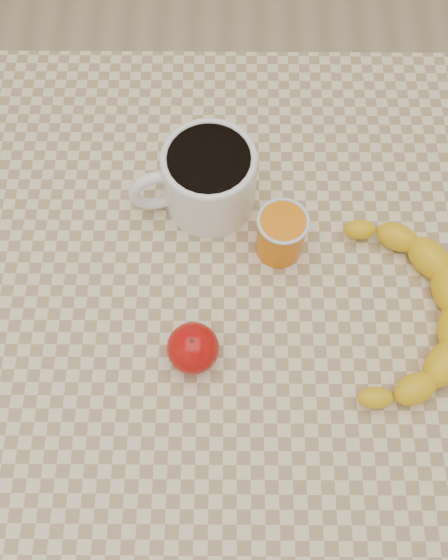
{
  "coord_description": "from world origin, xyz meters",
  "views": [
    {
      "loc": [
        0.0,
        -0.32,
        1.51
      ],
      "look_at": [
        0.0,
        0.0,
        0.77
      ],
      "focal_mm": 40.0,
      "sensor_mm": 36.0,
      "label": 1
    }
  ],
  "objects_px": {
    "table": "(224,309)",
    "banana": "(405,313)",
    "orange_juice_glass": "(281,234)",
    "coffee_mug": "(207,178)",
    "apple": "(193,348)"
  },
  "relations": [
    {
      "from": "orange_juice_glass",
      "to": "banana",
      "type": "height_order",
      "value": "orange_juice_glass"
    },
    {
      "from": "apple",
      "to": "table",
      "type": "bearing_deg",
      "value": 68.55
    },
    {
      "from": "table",
      "to": "apple",
      "type": "distance_m",
      "value": 0.15
    },
    {
      "from": "coffee_mug",
      "to": "orange_juice_glass",
      "type": "relative_size",
      "value": 2.35
    },
    {
      "from": "table",
      "to": "orange_juice_glass",
      "type": "distance_m",
      "value": 0.16
    },
    {
      "from": "table",
      "to": "orange_juice_glass",
      "type": "bearing_deg",
      "value": 37.59
    },
    {
      "from": "coffee_mug",
      "to": "apple",
      "type": "xyz_separation_m",
      "value": [
        -0.01,
        -0.23,
        -0.03
      ]
    },
    {
      "from": "coffee_mug",
      "to": "apple",
      "type": "height_order",
      "value": "coffee_mug"
    },
    {
      "from": "orange_juice_glass",
      "to": "table",
      "type": "bearing_deg",
      "value": -142.41
    },
    {
      "from": "coffee_mug",
      "to": "apple",
      "type": "bearing_deg",
      "value": -93.5
    },
    {
      "from": "table",
      "to": "coffee_mug",
      "type": "height_order",
      "value": "coffee_mug"
    },
    {
      "from": "apple",
      "to": "coffee_mug",
      "type": "bearing_deg",
      "value": 86.5
    },
    {
      "from": "table",
      "to": "banana",
      "type": "bearing_deg",
      "value": -11.32
    },
    {
      "from": "table",
      "to": "banana",
      "type": "height_order",
      "value": "banana"
    },
    {
      "from": "apple",
      "to": "banana",
      "type": "xyz_separation_m",
      "value": [
        0.27,
        0.05,
        -0.01
      ]
    }
  ]
}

